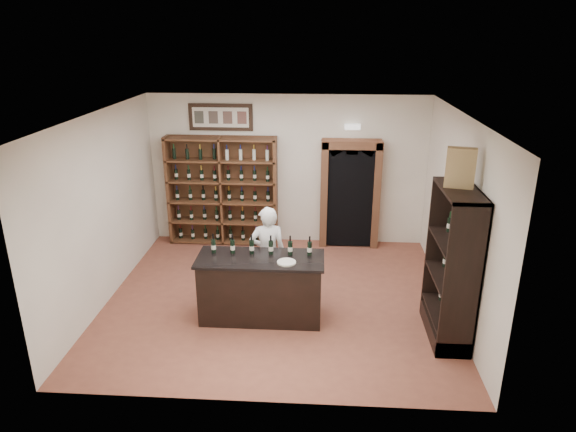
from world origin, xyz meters
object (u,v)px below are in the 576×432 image
(side_cabinet, at_px, (451,288))
(tasting_counter, at_px, (261,288))
(shopkeeper, at_px, (268,254))
(wine_shelf, at_px, (223,191))
(counter_bottle_0, at_px, (214,246))
(wine_crate, at_px, (460,168))

(side_cabinet, bearing_deg, tasting_counter, 173.72)
(tasting_counter, bearing_deg, shopkeeper, 85.62)
(wine_shelf, distance_m, shopkeeper, 2.62)
(tasting_counter, bearing_deg, wine_shelf, 110.56)
(tasting_counter, xyz_separation_m, side_cabinet, (2.72, -0.30, 0.26))
(wine_shelf, xyz_separation_m, counter_bottle_0, (0.38, -2.79, 0.01))
(shopkeeper, relative_size, wine_crate, 2.99)
(tasting_counter, relative_size, counter_bottle_0, 6.27)
(wine_shelf, height_order, wine_crate, wine_crate)
(counter_bottle_0, bearing_deg, wine_crate, -6.06)
(shopkeeper, bearing_deg, counter_bottle_0, 20.52)
(wine_shelf, xyz_separation_m, wine_crate, (3.77, -3.15, 1.36))
(tasting_counter, bearing_deg, wine_crate, -4.69)
(tasting_counter, distance_m, wine_crate, 3.33)
(wine_shelf, bearing_deg, wine_crate, -39.88)
(counter_bottle_0, height_order, shopkeeper, shopkeeper)
(side_cabinet, relative_size, shopkeeper, 1.39)
(wine_shelf, distance_m, counter_bottle_0, 2.82)
(shopkeeper, bearing_deg, wine_shelf, -74.27)
(shopkeeper, bearing_deg, side_cabinet, 151.00)
(wine_crate, bearing_deg, counter_bottle_0, -172.13)
(wine_crate, bearing_deg, tasting_counter, -170.77)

